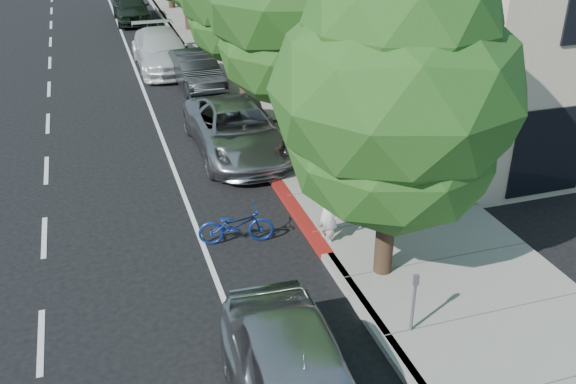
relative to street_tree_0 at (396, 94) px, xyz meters
name	(u,v)px	position (x,y,z in m)	size (l,w,h in m)	color
ground	(312,237)	(-0.90, 2.00, -4.17)	(120.00, 120.00, 0.00)	black
sidewalk	(297,114)	(1.40, 10.00, -4.10)	(4.60, 56.00, 0.15)	gray
curb	(235,122)	(-0.90, 10.00, -4.10)	(0.30, 56.00, 0.15)	#9E998E
curb_red_segment	(299,215)	(-0.90, 3.00, -4.10)	(0.32, 4.00, 0.15)	maroon
street_tree_0	(396,94)	(0.00, 0.00, 0.00)	(4.95, 4.95, 7.00)	black
cyclist	(329,210)	(-0.65, 1.63, -3.27)	(0.66, 0.43, 1.80)	white
bicycle	(236,225)	(-2.70, 2.35, -3.70)	(0.63, 1.79, 0.94)	navy
silver_suv	(237,130)	(-1.40, 7.50, -3.41)	(2.55, 5.53, 1.54)	#A7A7AB
dark_sedan	(196,70)	(-1.40, 14.39, -3.47)	(1.50, 4.30, 1.42)	black
white_pickup	(162,50)	(-2.31, 17.56, -3.37)	(2.24, 5.52, 1.60)	silver
dark_suv_far	(131,8)	(-2.67, 27.33, -3.38)	(1.88, 4.68, 1.59)	black
pedestrian	(279,100)	(0.55, 9.39, -3.25)	(0.75, 0.58, 1.54)	black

